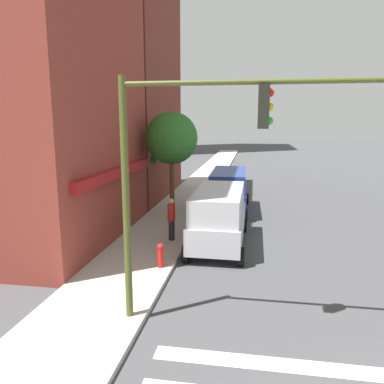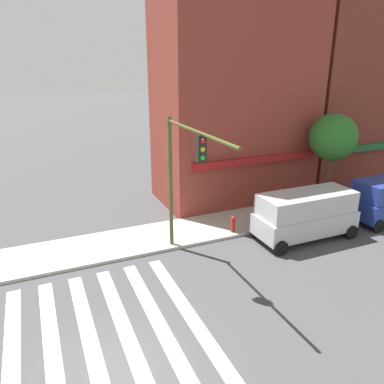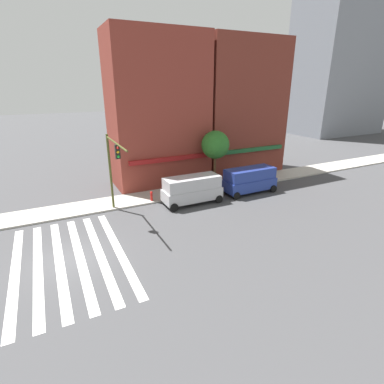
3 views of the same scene
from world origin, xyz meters
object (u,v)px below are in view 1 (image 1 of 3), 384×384
object	(u,v)px
traffic_signal	(184,157)
van_blue	(229,189)
van_silver	(219,215)
pedestrian_red_jacket	(172,219)
street_tree	(172,138)
fire_hydrant	(161,254)

from	to	relation	value
traffic_signal	van_blue	xyz separation A→B (m)	(12.31, -0.25, -2.98)
van_silver	van_blue	world-z (taller)	same
pedestrian_red_jacket	van_blue	bearing A→B (deg)	-134.33
van_silver	van_blue	size ratio (longest dim) A/B	0.99
traffic_signal	pedestrian_red_jacket	world-z (taller)	traffic_signal
van_silver	street_tree	size ratio (longest dim) A/B	0.93
traffic_signal	van_blue	size ratio (longest dim) A/B	1.21
traffic_signal	pedestrian_red_jacket	bearing A→B (deg)	15.34
van_silver	van_blue	bearing A→B (deg)	0.29
van_blue	street_tree	world-z (taller)	street_tree
van_silver	fire_hydrant	bearing A→B (deg)	151.17
fire_hydrant	traffic_signal	bearing A→B (deg)	-156.16
van_silver	fire_hydrant	distance (m)	3.56
traffic_signal	van_silver	bearing A→B (deg)	-2.30
van_silver	pedestrian_red_jacket	size ratio (longest dim) A/B	2.83
traffic_signal	van_silver	distance (m)	6.99
van_silver	fire_hydrant	xyz separation A→B (m)	(-3.05, 1.70, -0.67)
van_silver	pedestrian_red_jacket	xyz separation A→B (m)	(-0.06, 1.97, -0.21)
fire_hydrant	pedestrian_red_jacket	bearing A→B (deg)	5.19
fire_hydrant	street_tree	xyz separation A→B (m)	(6.91, 1.10, 3.59)
van_silver	van_blue	distance (m)	5.99
van_blue	pedestrian_red_jacket	distance (m)	6.37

